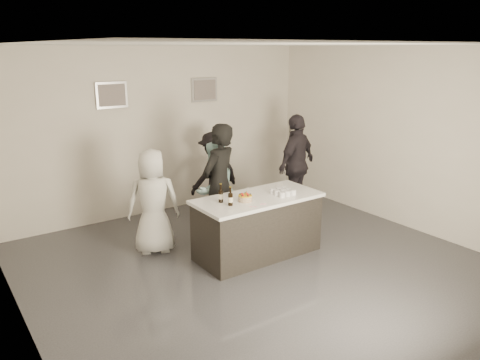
{
  "coord_description": "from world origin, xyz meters",
  "views": [
    {
      "loc": [
        -3.66,
        -4.75,
        2.96
      ],
      "look_at": [
        0.0,
        0.5,
        1.15
      ],
      "focal_mm": 35.0,
      "sensor_mm": 36.0,
      "label": 1
    }
  ],
  "objects_px": {
    "person_main_black": "(219,185)",
    "person_guest_back": "(215,174)",
    "cake": "(245,199)",
    "person_main_blue": "(215,190)",
    "person_guest_left": "(153,202)",
    "beer_bottle_b": "(230,196)",
    "beer_bottle_a": "(221,193)",
    "person_guest_right": "(296,164)",
    "bar_counter": "(258,226)"
  },
  "relations": [
    {
      "from": "person_main_black",
      "to": "person_guest_back",
      "type": "bearing_deg",
      "value": -140.62
    },
    {
      "from": "cake",
      "to": "person_main_black",
      "type": "height_order",
      "value": "person_main_black"
    },
    {
      "from": "person_main_blue",
      "to": "person_guest_left",
      "type": "bearing_deg",
      "value": -19.16
    },
    {
      "from": "person_guest_left",
      "to": "person_guest_back",
      "type": "xyz_separation_m",
      "value": [
        1.57,
        0.8,
        -0.01
      ]
    },
    {
      "from": "cake",
      "to": "person_main_black",
      "type": "bearing_deg",
      "value": 85.09
    },
    {
      "from": "cake",
      "to": "person_guest_back",
      "type": "height_order",
      "value": "person_guest_back"
    },
    {
      "from": "beer_bottle_b",
      "to": "person_main_blue",
      "type": "bearing_deg",
      "value": 69.28
    },
    {
      "from": "person_guest_left",
      "to": "beer_bottle_a",
      "type": "bearing_deg",
      "value": 148.46
    },
    {
      "from": "beer_bottle_a",
      "to": "person_main_blue",
      "type": "distance_m",
      "value": 0.99
    },
    {
      "from": "cake",
      "to": "person_main_blue",
      "type": "relative_size",
      "value": 0.12
    },
    {
      "from": "cake",
      "to": "person_guest_right",
      "type": "bearing_deg",
      "value": 30.47
    },
    {
      "from": "cake",
      "to": "beer_bottle_a",
      "type": "distance_m",
      "value": 0.35
    },
    {
      "from": "bar_counter",
      "to": "person_main_black",
      "type": "xyz_separation_m",
      "value": [
        -0.2,
        0.72,
        0.49
      ]
    },
    {
      "from": "cake",
      "to": "person_guest_left",
      "type": "bearing_deg",
      "value": 131.98
    },
    {
      "from": "cake",
      "to": "person_guest_left",
      "type": "height_order",
      "value": "person_guest_left"
    },
    {
      "from": "cake",
      "to": "beer_bottle_a",
      "type": "relative_size",
      "value": 0.75
    },
    {
      "from": "person_guest_left",
      "to": "person_guest_right",
      "type": "distance_m",
      "value": 2.92
    },
    {
      "from": "person_main_black",
      "to": "person_guest_back",
      "type": "relative_size",
      "value": 1.21
    },
    {
      "from": "bar_counter",
      "to": "person_guest_left",
      "type": "bearing_deg",
      "value": 140.89
    },
    {
      "from": "cake",
      "to": "person_guest_right",
      "type": "distance_m",
      "value": 2.31
    },
    {
      "from": "bar_counter",
      "to": "person_main_black",
      "type": "relative_size",
      "value": 0.99
    },
    {
      "from": "bar_counter",
      "to": "person_guest_left",
      "type": "distance_m",
      "value": 1.57
    },
    {
      "from": "beer_bottle_a",
      "to": "beer_bottle_b",
      "type": "distance_m",
      "value": 0.2
    },
    {
      "from": "person_main_blue",
      "to": "person_guest_right",
      "type": "height_order",
      "value": "person_guest_right"
    },
    {
      "from": "cake",
      "to": "person_guest_left",
      "type": "distance_m",
      "value": 1.39
    },
    {
      "from": "cake",
      "to": "person_guest_back",
      "type": "distance_m",
      "value": 1.95
    },
    {
      "from": "person_main_black",
      "to": "person_guest_back",
      "type": "distance_m",
      "value": 1.22
    },
    {
      "from": "person_guest_right",
      "to": "person_guest_left",
      "type": "bearing_deg",
      "value": -15.23
    },
    {
      "from": "person_guest_right",
      "to": "cake",
      "type": "bearing_deg",
      "value": 12.47
    },
    {
      "from": "cake",
      "to": "person_main_blue",
      "type": "height_order",
      "value": "person_main_blue"
    },
    {
      "from": "person_main_blue",
      "to": "person_guest_right",
      "type": "distance_m",
      "value": 1.87
    },
    {
      "from": "beer_bottle_b",
      "to": "person_guest_right",
      "type": "distance_m",
      "value": 2.56
    },
    {
      "from": "beer_bottle_b",
      "to": "person_guest_left",
      "type": "relative_size",
      "value": 0.17
    },
    {
      "from": "person_guest_left",
      "to": "person_guest_right",
      "type": "height_order",
      "value": "person_guest_right"
    },
    {
      "from": "beer_bottle_b",
      "to": "person_main_black",
      "type": "distance_m",
      "value": 0.89
    },
    {
      "from": "bar_counter",
      "to": "cake",
      "type": "distance_m",
      "value": 0.56
    },
    {
      "from": "cake",
      "to": "beer_bottle_a",
      "type": "height_order",
      "value": "beer_bottle_a"
    },
    {
      "from": "person_guest_left",
      "to": "cake",
      "type": "bearing_deg",
      "value": 154.86
    },
    {
      "from": "beer_bottle_b",
      "to": "person_main_blue",
      "type": "height_order",
      "value": "person_main_blue"
    },
    {
      "from": "beer_bottle_b",
      "to": "bar_counter",
      "type": "bearing_deg",
      "value": 10.34
    },
    {
      "from": "bar_counter",
      "to": "person_guest_back",
      "type": "distance_m",
      "value": 1.84
    },
    {
      "from": "beer_bottle_b",
      "to": "person_guest_left",
      "type": "distance_m",
      "value": 1.28
    },
    {
      "from": "person_guest_back",
      "to": "beer_bottle_b",
      "type": "bearing_deg",
      "value": 55.04
    },
    {
      "from": "bar_counter",
      "to": "person_guest_left",
      "type": "relative_size",
      "value": 1.18
    },
    {
      "from": "beer_bottle_b",
      "to": "cake",
      "type": "bearing_deg",
      "value": 8.36
    },
    {
      "from": "person_guest_right",
      "to": "beer_bottle_b",
      "type": "bearing_deg",
      "value": 10.16
    },
    {
      "from": "person_guest_right",
      "to": "person_guest_back",
      "type": "height_order",
      "value": "person_guest_right"
    },
    {
      "from": "person_main_blue",
      "to": "person_guest_left",
      "type": "xyz_separation_m",
      "value": [
        -1.05,
        0.01,
        0.0
      ]
    },
    {
      "from": "person_main_black",
      "to": "cake",
      "type": "bearing_deg",
      "value": 63.08
    },
    {
      "from": "person_guest_back",
      "to": "cake",
      "type": "bearing_deg",
      "value": 61.73
    }
  ]
}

